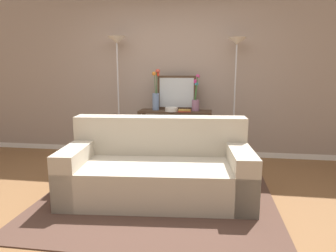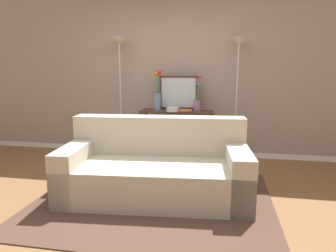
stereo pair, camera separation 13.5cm
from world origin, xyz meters
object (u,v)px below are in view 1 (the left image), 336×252
at_px(floor_lamp_left, 117,64).
at_px(fruit_bowl, 171,109).
at_px(vase_tall_flowers, 156,96).
at_px(book_stack, 184,111).
at_px(wall_mirror, 177,93).
at_px(vase_short_flowers, 196,98).
at_px(couch, 158,170).
at_px(console_table, 175,127).
at_px(floor_lamp_right, 236,66).
at_px(book_row_under_console, 155,156).

distance_m(floor_lamp_left, fruit_bowl, 1.15).
distance_m(vase_tall_flowers, book_stack, 0.53).
xyz_separation_m(wall_mirror, fruit_bowl, (-0.05, -0.26, -0.24)).
bearing_deg(floor_lamp_left, vase_short_flowers, -2.89).
xyz_separation_m(couch, fruit_bowl, (-0.02, 1.27, 0.53)).
bearing_deg(vase_short_flowers, vase_tall_flowers, -178.78).
relative_size(couch, fruit_bowl, 11.03).
relative_size(fruit_bowl, book_stack, 0.95).
height_order(vase_tall_flowers, fruit_bowl, vase_tall_flowers).
bearing_deg(couch, console_table, 88.94).
relative_size(floor_lamp_right, wall_mirror, 3.09).
height_order(couch, vase_short_flowers, vase_short_flowers).
bearing_deg(couch, wall_mirror, 88.99).
bearing_deg(fruit_bowl, vase_short_flowers, 21.22).
relative_size(floor_lamp_right, book_row_under_console, 6.82).
height_order(floor_lamp_right, vase_short_flowers, floor_lamp_right).
height_order(vase_short_flowers, book_stack, vase_short_flowers).
bearing_deg(floor_lamp_left, floor_lamp_right, 0.00).
relative_size(floor_lamp_right, vase_tall_flowers, 2.97).
bearing_deg(console_table, floor_lamp_left, 174.40).
bearing_deg(couch, vase_short_flowers, 76.44).
relative_size(couch, book_stack, 10.49).
xyz_separation_m(floor_lamp_right, fruit_bowl, (-0.95, -0.20, -0.66)).
relative_size(couch, console_table, 1.89).
height_order(console_table, vase_short_flowers, vase_short_flowers).
height_order(couch, fruit_bowl, couch).
bearing_deg(console_table, vase_short_flowers, 5.27).
bearing_deg(floor_lamp_left, book_stack, -10.70).
relative_size(couch, floor_lamp_left, 1.10).
bearing_deg(vase_short_flowers, wall_mirror, 159.08).
bearing_deg(vase_short_flowers, couch, -103.56).
distance_m(couch, book_stack, 1.38).
bearing_deg(floor_lamp_left, vase_tall_flowers, -6.89).
bearing_deg(couch, floor_lamp_right, 57.71).
distance_m(book_stack, book_row_under_console, 0.91).
relative_size(floor_lamp_right, book_stack, 9.37).
bearing_deg(book_stack, vase_tall_flowers, 164.22).
bearing_deg(console_table, floor_lamp_right, 5.84).
bearing_deg(couch, book_row_under_console, 102.22).
xyz_separation_m(fruit_bowl, book_stack, (0.20, -0.00, -0.02)).
distance_m(floor_lamp_left, vase_short_flowers, 1.37).
height_order(vase_tall_flowers, vase_short_flowers, vase_tall_flowers).
distance_m(couch, floor_lamp_left, 2.13).
bearing_deg(floor_lamp_left, fruit_bowl, -12.77).
distance_m(console_table, vase_short_flowers, 0.55).
xyz_separation_m(couch, book_row_under_console, (-0.30, 1.38, -0.25)).
distance_m(floor_lamp_right, wall_mirror, 1.00).
relative_size(floor_lamp_left, book_stack, 9.58).
relative_size(console_table, vase_short_flowers, 2.02).
relative_size(console_table, book_row_under_console, 4.05).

